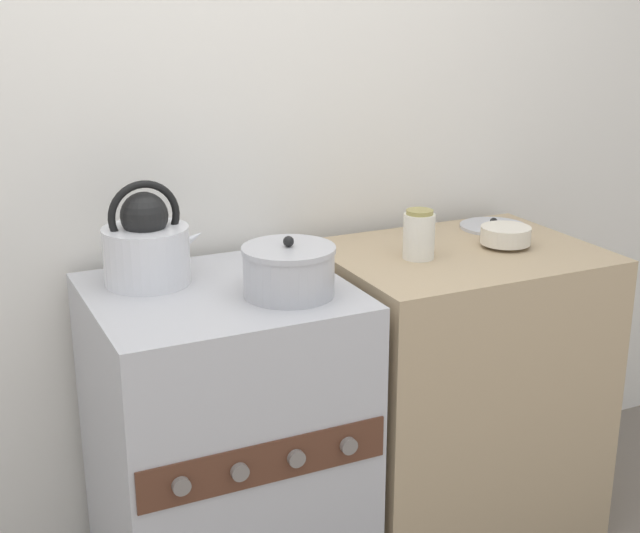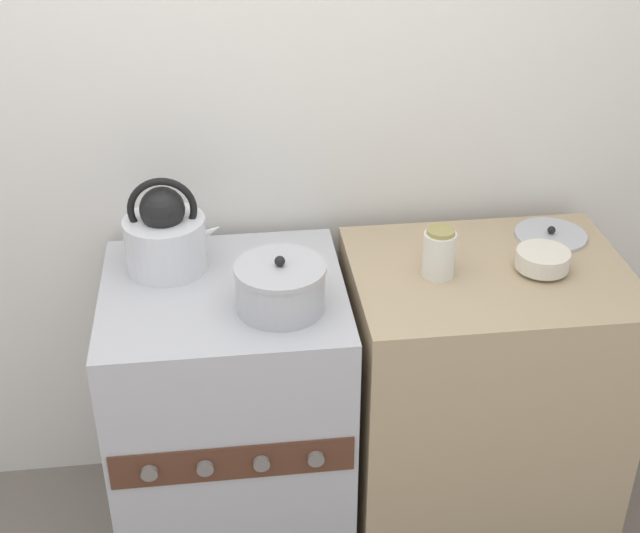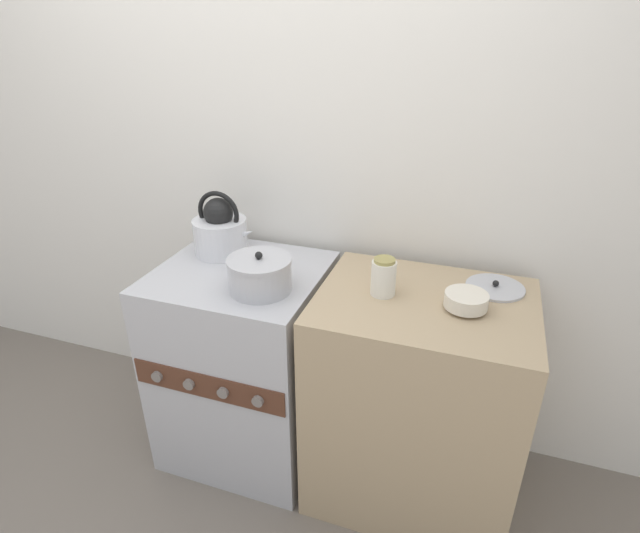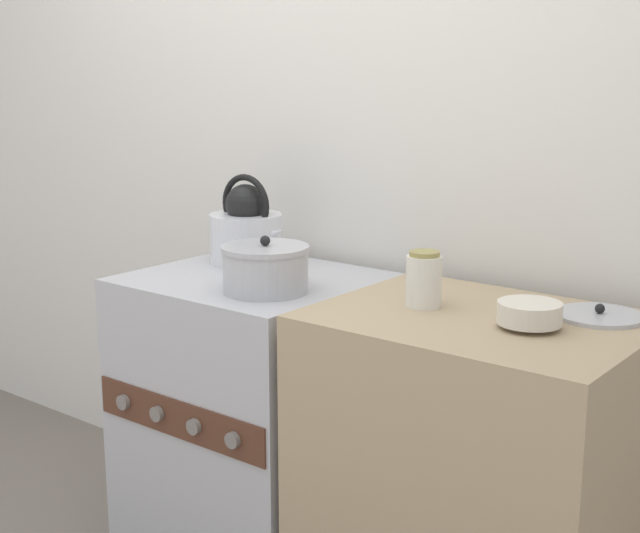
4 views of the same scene
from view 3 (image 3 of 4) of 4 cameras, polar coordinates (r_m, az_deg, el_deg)
ground_plane at (r=2.40m, az=-11.30°, el=-23.69°), size 12.00×12.00×0.00m
wall_back at (r=2.24m, az=-5.37°, el=11.48°), size 7.00×0.06×2.50m
stove at (r=2.28m, az=-8.46°, el=-10.77°), size 0.67×0.64×0.91m
counter at (r=2.09m, az=10.83°, el=-14.74°), size 0.78×0.61×0.92m
kettle at (r=2.18m, az=-11.30°, el=4.05°), size 0.28×0.23×0.28m
cooking_pot at (r=1.86m, az=-6.89°, el=-0.89°), size 0.24×0.24×0.16m
enamel_bowl at (r=1.79m, az=16.35°, el=-3.75°), size 0.15×0.15×0.06m
storage_jar at (r=1.81m, az=7.27°, el=-1.20°), size 0.09×0.09×0.14m
loose_pot_lid at (r=1.97m, az=19.38°, el=-2.26°), size 0.21×0.21×0.03m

